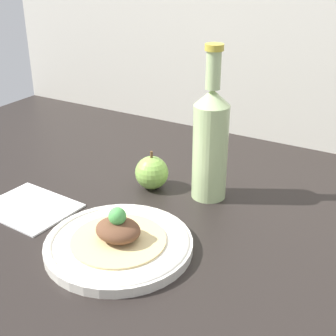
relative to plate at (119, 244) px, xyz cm
name	(u,v)px	position (x,y,z in cm)	size (l,w,h in cm)	color
ground_plane	(190,246)	(8.96, 9.60, -3.11)	(180.00, 110.00, 4.00)	black
plate	(119,244)	(0.00, 0.00, 0.00)	(25.68, 25.68, 2.08)	silver
plated_food	(118,232)	(0.00, 0.00, 2.42)	(16.54, 16.54, 6.47)	#D6BC7F
cider_bottle	(210,141)	(4.95, 25.36, 11.40)	(7.17, 7.17, 31.57)	#B7D18E
apple	(152,173)	(-7.32, 22.53, 2.50)	(7.21, 7.21, 8.58)	#84B74C
napkin	(30,207)	(-23.74, 2.51, -0.71)	(18.41, 15.02, 0.80)	white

